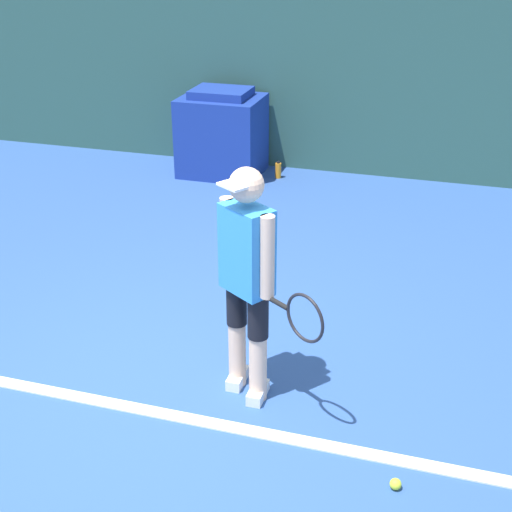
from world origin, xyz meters
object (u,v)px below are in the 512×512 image
object	(u,v)px
tennis_player	(248,276)
water_bottle	(278,170)
covered_chair	(222,134)
tennis_ball	(395,484)

from	to	relation	value
tennis_player	water_bottle	distance (m)	4.52
tennis_player	covered_chair	world-z (taller)	tennis_player
tennis_player	water_bottle	bearing A→B (deg)	135.60
water_bottle	covered_chair	bearing A→B (deg)	-178.64
covered_chair	water_bottle	bearing A→B (deg)	1.36
tennis_player	water_bottle	size ratio (longest dim) A/B	7.51
tennis_player	tennis_ball	size ratio (longest dim) A/B	23.68
covered_chair	water_bottle	xyz separation A→B (m)	(0.73, 0.02, -0.41)
covered_chair	tennis_ball	bearing A→B (deg)	-60.82
tennis_player	covered_chair	xyz separation A→B (m)	(-1.70, 4.32, -0.38)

